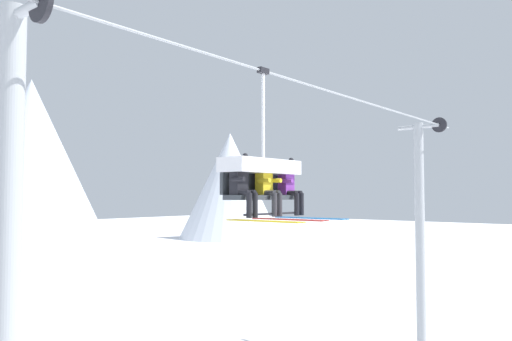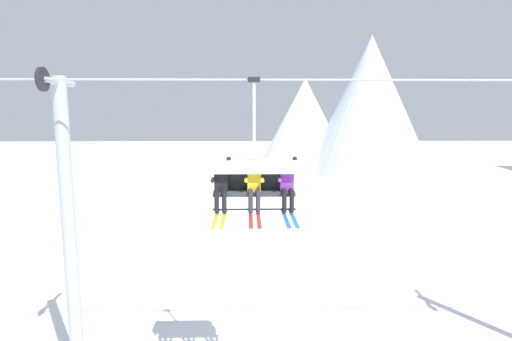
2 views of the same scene
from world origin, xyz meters
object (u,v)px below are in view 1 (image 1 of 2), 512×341
Objects in this scene: skier_black at (244,185)px; lift_tower_far at (420,229)px; lift_tower_near at (8,284)px; chairlift_chair at (261,172)px; skier_yellow at (269,187)px; skier_purple at (291,187)px.

lift_tower_far is at bearing 4.69° from skier_black.
lift_tower_near is 2.82× the size of chairlift_chair.
lift_tower_near is 5.14m from skier_yellow.
skier_black is (-11.27, -0.92, 1.46)m from lift_tower_far.
lift_tower_far is at bearing 3.87° from chairlift_chair.
lift_tower_near is 5.89m from skier_purple.
lift_tower_far is 5.11× the size of skier_purple.
lift_tower_near is 15.33m from lift_tower_far.
chairlift_chair is at bearing 15.25° from skier_black.
lift_tower_near is at bearing 171.66° from chairlift_chair.
skier_yellow is (-10.48, -0.93, 1.44)m from lift_tower_far.
skier_black is at bearing -12.82° from lift_tower_near.
skier_yellow is at bearing -10.87° from lift_tower_near.
skier_black is 1.58m from skier_purple.
skier_black is 1.00× the size of skier_purple.
chairlift_chair reaches higher than skier_black.
lift_tower_far is at bearing 5.07° from skier_yellow.
skier_yellow is (0.78, -0.01, -0.02)m from skier_black.
skier_purple is at bearing 0.00° from skier_black.
lift_tower_far reaches higher than chairlift_chair.
skier_black is at bearing -175.31° from lift_tower_far.
skier_purple is at bearing -15.13° from chairlift_chair.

